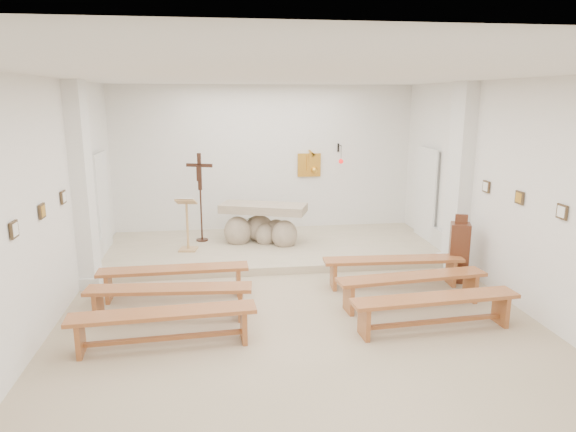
{
  "coord_description": "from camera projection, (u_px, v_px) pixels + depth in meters",
  "views": [
    {
      "loc": [
        -1.1,
        -6.95,
        3.23
      ],
      "look_at": [
        0.08,
        1.6,
        1.22
      ],
      "focal_mm": 32.0,
      "sensor_mm": 36.0,
      "label": 1
    }
  ],
  "objects": [
    {
      "name": "pilaster_left",
      "position": [
        83.0,
        186.0,
        8.67
      ],
      "size": [
        0.26,
        0.55,
        3.5
      ],
      "primitive_type": "cube",
      "color": "white",
      "rests_on": "ground"
    },
    {
      "name": "station_frame_left_front",
      "position": [
        14.0,
        230.0,
        5.96
      ],
      "size": [
        0.03,
        0.2,
        0.2
      ],
      "primitive_type": "cube",
      "color": "#44321E",
      "rests_on": "wall_left"
    },
    {
      "name": "station_frame_right_front",
      "position": [
        562.0,
        212.0,
        6.89
      ],
      "size": [
        0.03,
        0.2,
        0.2
      ],
      "primitive_type": "cube",
      "color": "#44321E",
      "rests_on": "wall_right"
    },
    {
      "name": "sanctuary_lamp",
      "position": [
        341.0,
        159.0,
        11.95
      ],
      "size": [
        0.11,
        0.36,
        0.44
      ],
      "color": "black",
      "rests_on": "wall_back"
    },
    {
      "name": "potted_plant",
      "position": [
        240.0,
        229.0,
        11.2
      ],
      "size": [
        0.63,
        0.6,
        0.54
      ],
      "primitive_type": "imported",
      "rotation": [
        0.0,
        0.0,
        0.53
      ],
      "color": "#2D5923",
      "rests_on": "sanctuary_platform"
    },
    {
      "name": "pilaster_right",
      "position": [
        459.0,
        178.0,
        9.57
      ],
      "size": [
        0.26,
        0.55,
        3.5
      ],
      "primitive_type": "cube",
      "color": "white",
      "rests_on": "ground"
    },
    {
      "name": "bench_left_third",
      "position": [
        164.0,
        320.0,
        6.68
      ],
      "size": [
        2.43,
        0.52,
        0.51
      ],
      "rotation": [
        0.0,
        0.0,
        0.06
      ],
      "color": "#A05C2E",
      "rests_on": "ground"
    },
    {
      "name": "gold_wall_relief",
      "position": [
        309.0,
        165.0,
        12.14
      ],
      "size": [
        0.55,
        0.04,
        0.55
      ],
      "primitive_type": "cube",
      "color": "gold",
      "rests_on": "wall_back"
    },
    {
      "name": "bench_left_second",
      "position": [
        169.0,
        295.0,
        7.53
      ],
      "size": [
        2.44,
        0.58,
        0.51
      ],
      "rotation": [
        0.0,
        0.0,
        -0.08
      ],
      "color": "#A05C2E",
      "rests_on": "ground"
    },
    {
      "name": "wall_back",
      "position": [
        265.0,
        161.0,
        12.0
      ],
      "size": [
        7.0,
        0.02,
        3.5
      ],
      "primitive_type": "cube",
      "color": "white",
      "rests_on": "ground"
    },
    {
      "name": "donation_pedestal",
      "position": [
        459.0,
        252.0,
        9.1
      ],
      "size": [
        0.42,
        0.42,
        1.23
      ],
      "rotation": [
        0.0,
        0.0,
        -0.37
      ],
      "color": "#5B311A",
      "rests_on": "ground"
    },
    {
      "name": "radiator_right",
      "position": [
        441.0,
        244.0,
        10.59
      ],
      "size": [
        0.1,
        0.85,
        0.52
      ],
      "primitive_type": "cube",
      "color": "silver",
      "rests_on": "ground"
    },
    {
      "name": "bench_right_front",
      "position": [
        393.0,
        265.0,
        8.87
      ],
      "size": [
        2.43,
        0.51,
        0.51
      ],
      "rotation": [
        0.0,
        0.0,
        -0.05
      ],
      "color": "#A05C2E",
      "rests_on": "ground"
    },
    {
      "name": "station_frame_left_rear",
      "position": [
        63.0,
        197.0,
        7.89
      ],
      "size": [
        0.03,
        0.2,
        0.2
      ],
      "primitive_type": "cube",
      "color": "#44321E",
      "rests_on": "wall_left"
    },
    {
      "name": "station_frame_left_mid",
      "position": [
        42.0,
        211.0,
        6.93
      ],
      "size": [
        0.03,
        0.2,
        0.2
      ],
      "primitive_type": "cube",
      "color": "#44321E",
      "rests_on": "wall_left"
    },
    {
      "name": "lectern",
      "position": [
        187.0,
        224.0,
        10.41
      ],
      "size": [
        0.45,
        0.4,
        1.13
      ],
      "rotation": [
        0.0,
        0.0,
        -0.17
      ],
      "color": "tan",
      "rests_on": "sanctuary_platform"
    },
    {
      "name": "station_frame_right_rear",
      "position": [
        486.0,
        187.0,
        8.81
      ],
      "size": [
        0.03,
        0.2,
        0.2
      ],
      "primitive_type": "cube",
      "color": "#44321E",
      "rests_on": "wall_right"
    },
    {
      "name": "altar",
      "position": [
        263.0,
        226.0,
        11.02
      ],
      "size": [
        1.94,
        1.28,
        0.93
      ],
      "rotation": [
        0.0,
        0.0,
        -0.35
      ],
      "color": "tan",
      "rests_on": "sanctuary_platform"
    },
    {
      "name": "bench_right_second",
      "position": [
        412.0,
        283.0,
        8.02
      ],
      "size": [
        2.44,
        0.61,
        0.51
      ],
      "rotation": [
        0.0,
        0.0,
        0.1
      ],
      "color": "#A05C2E",
      "rests_on": "ground"
    },
    {
      "name": "ceiling",
      "position": [
        298.0,
        76.0,
        6.79
      ],
      "size": [
        7.0,
        10.0,
        0.02
      ],
      "primitive_type": "cube",
      "color": "silver",
      "rests_on": "wall_back"
    },
    {
      "name": "crucifix_stand",
      "position": [
        200.0,
        191.0,
        10.99
      ],
      "size": [
        0.56,
        0.25,
        1.92
      ],
      "rotation": [
        0.0,
        0.0,
        -0.35
      ],
      "color": "#391C12",
      "rests_on": "sanctuary_platform"
    },
    {
      "name": "wall_right",
      "position": [
        529.0,
        198.0,
        7.65
      ],
      "size": [
        0.02,
        10.0,
        3.5
      ],
      "primitive_type": "cube",
      "color": "white",
      "rests_on": "ground"
    },
    {
      "name": "wall_left",
      "position": [
        35.0,
        212.0,
        6.72
      ],
      "size": [
        0.02,
        10.0,
        3.5
      ],
      "primitive_type": "cube",
      "color": "white",
      "rests_on": "ground"
    },
    {
      "name": "sanctuary_platform",
      "position": [
        272.0,
        248.0,
        10.95
      ],
      "size": [
        6.98,
        3.0,
        0.15
      ],
      "primitive_type": "cube",
      "color": "#C7B499",
      "rests_on": "ground"
    },
    {
      "name": "bench_right_third",
      "position": [
        435.0,
        305.0,
        7.18
      ],
      "size": [
        2.43,
        0.54,
        0.51
      ],
      "rotation": [
        0.0,
        0.0,
        0.07
      ],
      "color": "#A05C2E",
      "rests_on": "ground"
    },
    {
      "name": "bench_left_front",
      "position": [
        174.0,
        275.0,
        8.38
      ],
      "size": [
        2.42,
        0.42,
        0.51
      ],
      "rotation": [
        0.0,
        0.0,
        0.02
      ],
      "color": "#A05C2E",
      "rests_on": "ground"
    },
    {
      "name": "radiator_left",
      "position": [
        96.0,
        257.0,
        9.67
      ],
      "size": [
        0.1,
        0.85,
        0.52
      ],
      "primitive_type": "cube",
      "color": "silver",
      "rests_on": "ground"
    },
    {
      "name": "station_frame_right_mid",
      "position": [
        519.0,
        198.0,
        7.85
      ],
      "size": [
        0.03,
        0.2,
        0.2
      ],
      "primitive_type": "cube",
      "color": "#44321E",
      "rests_on": "wall_right"
    },
    {
      "name": "ground",
      "position": [
        297.0,
        320.0,
        7.59
      ],
      "size": [
        7.0,
        10.0,
        0.0
      ],
      "primitive_type": "cube",
      "color": "tan",
      "rests_on": "ground"
    }
  ]
}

